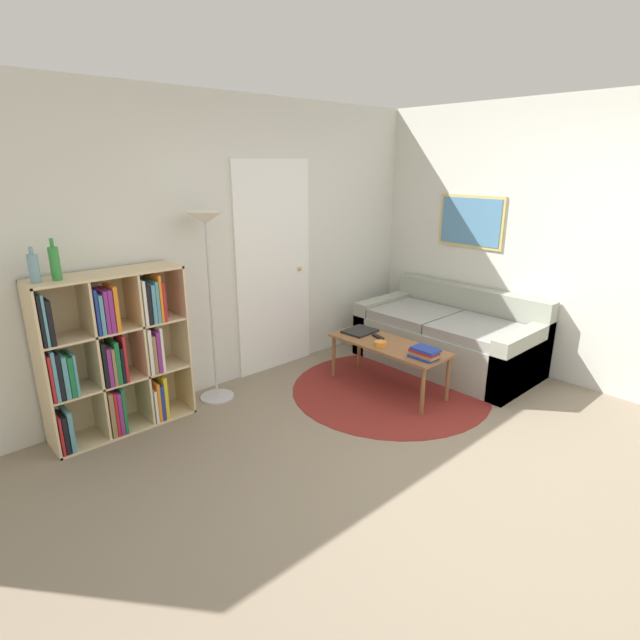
{
  "coord_description": "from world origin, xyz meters",
  "views": [
    {
      "loc": [
        -2.65,
        -1.34,
        2.02
      ],
      "look_at": [
        -0.14,
        1.39,
        0.85
      ],
      "focal_mm": 28.0,
      "sensor_mm": 36.0,
      "label": 1
    }
  ],
  "objects_px": {
    "couch": "(450,338)",
    "coffee_table": "(388,348)",
    "bottle_left": "(34,268)",
    "bottle_middle": "(55,263)",
    "bowl": "(380,344)",
    "laptop": "(360,331)",
    "floor_lamp": "(207,248)",
    "bookshelf": "(112,355)"
  },
  "relations": [
    {
      "from": "coffee_table",
      "to": "bottle_middle",
      "type": "height_order",
      "value": "bottle_middle"
    },
    {
      "from": "coffee_table",
      "to": "bowl",
      "type": "xyz_separation_m",
      "value": [
        -0.11,
        0.0,
        0.07
      ]
    },
    {
      "from": "couch",
      "to": "bottle_left",
      "type": "xyz_separation_m",
      "value": [
        -3.5,
        0.99,
        1.08
      ]
    },
    {
      "from": "coffee_table",
      "to": "bottle_middle",
      "type": "relative_size",
      "value": 4.02
    },
    {
      "from": "bookshelf",
      "to": "bottle_middle",
      "type": "xyz_separation_m",
      "value": [
        -0.3,
        -0.03,
        0.75
      ]
    },
    {
      "from": "floor_lamp",
      "to": "laptop",
      "type": "height_order",
      "value": "floor_lamp"
    },
    {
      "from": "laptop",
      "to": "floor_lamp",
      "type": "bearing_deg",
      "value": 158.87
    },
    {
      "from": "couch",
      "to": "bottle_middle",
      "type": "height_order",
      "value": "bottle_middle"
    },
    {
      "from": "bottle_left",
      "to": "floor_lamp",
      "type": "bearing_deg",
      "value": -1.79
    },
    {
      "from": "floor_lamp",
      "to": "bottle_left",
      "type": "distance_m",
      "value": 1.28
    },
    {
      "from": "bookshelf",
      "to": "floor_lamp",
      "type": "xyz_separation_m",
      "value": [
        0.85,
        -0.05,
        0.73
      ]
    },
    {
      "from": "bowl",
      "to": "bottle_left",
      "type": "relative_size",
      "value": 0.47
    },
    {
      "from": "bottle_middle",
      "to": "bottle_left",
      "type": "bearing_deg",
      "value": 172.2
    },
    {
      "from": "couch",
      "to": "coffee_table",
      "type": "xyz_separation_m",
      "value": [
        -0.95,
        0.04,
        0.12
      ]
    },
    {
      "from": "bookshelf",
      "to": "bowl",
      "type": "height_order",
      "value": "bookshelf"
    },
    {
      "from": "couch",
      "to": "bowl",
      "type": "xyz_separation_m",
      "value": [
        -1.06,
        0.05,
        0.19
      ]
    },
    {
      "from": "floor_lamp",
      "to": "bottle_left",
      "type": "xyz_separation_m",
      "value": [
        -1.28,
        0.04,
        0.0
      ]
    },
    {
      "from": "couch",
      "to": "bottle_middle",
      "type": "distance_m",
      "value": 3.68
    },
    {
      "from": "couch",
      "to": "bottle_left",
      "type": "relative_size",
      "value": 7.43
    },
    {
      "from": "couch",
      "to": "bowl",
      "type": "distance_m",
      "value": 1.08
    },
    {
      "from": "couch",
      "to": "laptop",
      "type": "xyz_separation_m",
      "value": [
        -0.91,
        0.44,
        0.17
      ]
    },
    {
      "from": "laptop",
      "to": "bottle_middle",
      "type": "xyz_separation_m",
      "value": [
        -2.47,
        0.53,
        0.92
      ]
    },
    {
      "from": "bottle_middle",
      "to": "couch",
      "type": "bearing_deg",
      "value": -16.03
    },
    {
      "from": "floor_lamp",
      "to": "couch",
      "type": "distance_m",
      "value": 2.65
    },
    {
      "from": "bookshelf",
      "to": "bowl",
      "type": "distance_m",
      "value": 2.23
    },
    {
      "from": "laptop",
      "to": "coffee_table",
      "type": "bearing_deg",
      "value": -95.66
    },
    {
      "from": "floor_lamp",
      "to": "bookshelf",
      "type": "bearing_deg",
      "value": 176.79
    },
    {
      "from": "bowl",
      "to": "couch",
      "type": "bearing_deg",
      "value": -2.49
    },
    {
      "from": "bookshelf",
      "to": "couch",
      "type": "bearing_deg",
      "value": -17.93
    },
    {
      "from": "couch",
      "to": "bowl",
      "type": "bearing_deg",
      "value": 177.51
    },
    {
      "from": "bowl",
      "to": "bottle_middle",
      "type": "xyz_separation_m",
      "value": [
        -2.32,
        0.92,
        0.91
      ]
    },
    {
      "from": "laptop",
      "to": "bottle_left",
      "type": "bearing_deg",
      "value": 168.04
    },
    {
      "from": "coffee_table",
      "to": "bowl",
      "type": "relative_size",
      "value": 10.27
    },
    {
      "from": "bottle_left",
      "to": "laptop",
      "type": "bearing_deg",
      "value": -11.96
    },
    {
      "from": "couch",
      "to": "bottle_middle",
      "type": "relative_size",
      "value": 6.25
    },
    {
      "from": "floor_lamp",
      "to": "bottle_left",
      "type": "relative_size",
      "value": 6.91
    },
    {
      "from": "bookshelf",
      "to": "laptop",
      "type": "height_order",
      "value": "bookshelf"
    },
    {
      "from": "bookshelf",
      "to": "bowl",
      "type": "xyz_separation_m",
      "value": [
        2.02,
        -0.95,
        -0.16
      ]
    },
    {
      "from": "couch",
      "to": "bottle_left",
      "type": "distance_m",
      "value": 3.8
    },
    {
      "from": "bookshelf",
      "to": "coffee_table",
      "type": "xyz_separation_m",
      "value": [
        2.13,
        -0.95,
        -0.23
      ]
    },
    {
      "from": "coffee_table",
      "to": "laptop",
      "type": "distance_m",
      "value": 0.4
    },
    {
      "from": "couch",
      "to": "bottle_middle",
      "type": "xyz_separation_m",
      "value": [
        -3.38,
        0.97,
        1.09
      ]
    }
  ]
}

